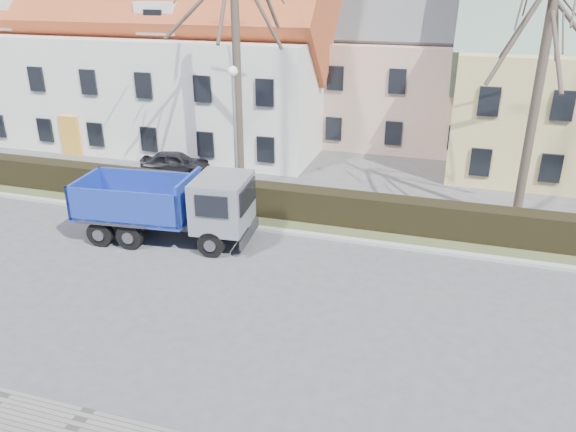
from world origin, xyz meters
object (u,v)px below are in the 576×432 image
(dump_truck, at_px, (159,205))
(parked_car_a, at_px, (175,163))
(streetlight, at_px, (235,137))
(cart_frame, at_px, (184,213))

(dump_truck, height_order, parked_car_a, dump_truck)
(streetlight, relative_size, parked_car_a, 1.74)
(dump_truck, xyz_separation_m, parked_car_a, (-3.07, 7.02, -0.78))
(dump_truck, relative_size, streetlight, 1.14)
(dump_truck, relative_size, cart_frame, 9.93)
(dump_truck, bearing_deg, cart_frame, 83.45)
(dump_truck, distance_m, parked_car_a, 7.70)
(cart_frame, height_order, parked_car_a, parked_car_a)
(streetlight, bearing_deg, dump_truck, -107.77)
(dump_truck, height_order, cart_frame, dump_truck)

